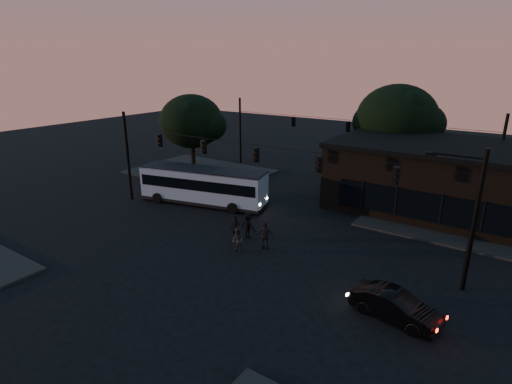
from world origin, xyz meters
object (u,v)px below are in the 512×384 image
Objects in this scene: building at (435,176)px; pedestrian_b at (238,240)px; car at (395,306)px; pedestrian_a at (235,228)px; pedestrian_c at (265,236)px; bus at (203,184)px; pedestrian_d at (248,225)px.

building is 17.29m from pedestrian_b.
pedestrian_a reaches higher than car.
car is at bearing 149.09° from pedestrian_c.
bus reaches higher than pedestrian_d.
pedestrian_c is (8.91, -4.32, -0.77)m from bus.
pedestrian_b is (7.73, -5.65, -0.90)m from bus.
pedestrian_c is at bearing 62.47° from pedestrian_b.
car is at bearing 6.12° from pedestrian_b.
pedestrian_c reaches higher than pedestrian_b.
building is 3.76× the size of car.
car is at bearing -84.02° from building.
pedestrian_d is at bearing 41.42° from pedestrian_a.
pedestrian_b is at bearing -63.33° from pedestrian_a.
building is at bearing -118.92° from pedestrian_d.
pedestrian_b is (-10.03, 1.42, 0.12)m from car.
pedestrian_d is at bearing -37.51° from pedestrian_c.
pedestrian_c is (2.42, -0.09, 0.08)m from pedestrian_a.
car is 2.41× the size of pedestrian_a.
bus reaches higher than pedestrian_c.
pedestrian_d is at bearing -39.39° from bus.
bus is 5.94× the size of pedestrian_c.
building is 16.69m from car.
car is at bearing -28.68° from pedestrian_a.
building is 15.56m from pedestrian_c.
pedestrian_b reaches higher than car.
building reaches higher than car.
pedestrian_b is at bearing 91.20° from car.
building reaches higher than pedestrian_a.
pedestrian_a is 0.92× the size of pedestrian_c.
pedestrian_c is at bearing -38.85° from bus.
bus is at bearing 132.38° from pedestrian_a.
pedestrian_d is at bearing 122.76° from pedestrian_b.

